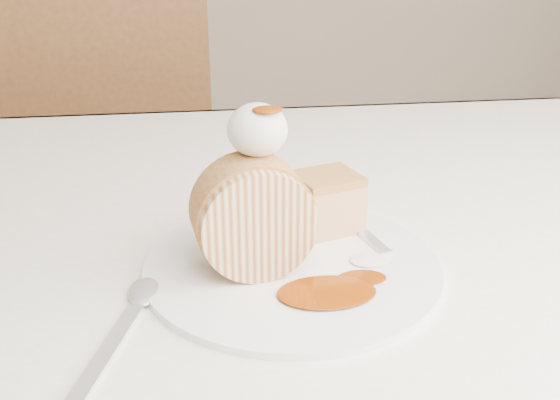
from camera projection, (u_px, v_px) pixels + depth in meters
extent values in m
cube|color=white|center=(293.00, 229.00, 0.70)|extent=(1.40, 0.90, 0.04)
cube|color=white|center=(255.00, 183.00, 1.16)|extent=(1.40, 0.01, 0.28)
cube|color=brown|center=(106.00, 164.00, 1.62)|extent=(0.55, 0.55, 0.04)
cube|color=brown|center=(100.00, 78.00, 1.33)|extent=(0.47, 0.14, 0.49)
cylinder|color=brown|center=(175.00, 211.00, 1.96)|extent=(0.04, 0.04, 0.46)
cylinder|color=brown|center=(39.00, 229.00, 1.84)|extent=(0.04, 0.04, 0.46)
cylinder|color=brown|center=(203.00, 272.00, 1.61)|extent=(0.04, 0.04, 0.46)
cylinder|color=brown|center=(38.00, 300.00, 1.49)|extent=(0.04, 0.04, 0.46)
cylinder|color=white|center=(292.00, 265.00, 0.58)|extent=(0.34, 0.34, 0.01)
cylinder|color=beige|center=(254.00, 218.00, 0.55)|extent=(0.11, 0.07, 0.10)
cube|color=tan|center=(326.00, 205.00, 0.63)|extent=(0.08, 0.07, 0.05)
ellipsoid|color=silver|center=(257.00, 130.00, 0.54)|extent=(0.05, 0.05, 0.05)
ellipsoid|color=#752D04|center=(267.00, 103.00, 0.52)|extent=(0.03, 0.02, 0.01)
cube|color=silver|center=(358.00, 228.00, 0.64)|extent=(0.06, 0.16, 0.00)
cube|color=silver|center=(103.00, 359.00, 0.46)|extent=(0.07, 0.17, 0.00)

